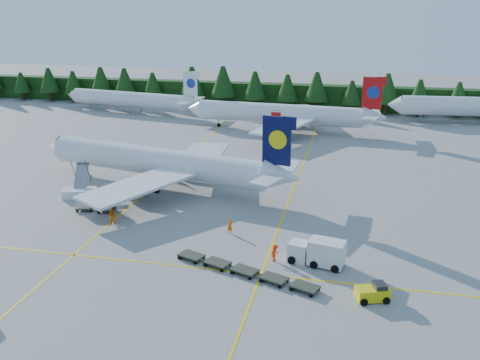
% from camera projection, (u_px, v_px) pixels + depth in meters
% --- Properties ---
extents(ground, '(320.00, 320.00, 0.00)m').
position_uv_depth(ground, '(217.00, 243.00, 58.83)').
color(ground, gray).
rests_on(ground, ground).
extents(taxi_stripe_a, '(0.25, 120.00, 0.01)m').
position_uv_depth(taxi_stripe_a, '(161.00, 179.00, 80.22)').
color(taxi_stripe_a, yellow).
rests_on(taxi_stripe_a, ground).
extents(taxi_stripe_b, '(0.25, 120.00, 0.01)m').
position_uv_depth(taxi_stripe_b, '(293.00, 189.00, 76.16)').
color(taxi_stripe_b, yellow).
rests_on(taxi_stripe_b, ground).
extents(taxi_stripe_cross, '(80.00, 0.25, 0.01)m').
position_uv_depth(taxi_stripe_cross, '(202.00, 268.00, 53.26)').
color(taxi_stripe_cross, yellow).
rests_on(taxi_stripe_cross, ground).
extents(treeline_hedge, '(220.00, 4.00, 6.00)m').
position_uv_depth(treeline_hedge, '(300.00, 96.00, 133.94)').
color(treeline_hedge, black).
rests_on(treeline_hedge, ground).
extents(airliner_navy, '(39.87, 32.44, 11.76)m').
position_uv_depth(airliner_navy, '(151.00, 161.00, 76.81)').
color(airliner_navy, silver).
rests_on(airliner_navy, ground).
extents(airliner_red, '(40.36, 33.11, 11.73)m').
position_uv_depth(airliner_red, '(275.00, 114.00, 110.22)').
color(airliner_red, silver).
rests_on(airliner_red, ground).
extents(airliner_far_left, '(36.18, 9.24, 10.59)m').
position_uv_depth(airliner_far_left, '(125.00, 99.00, 128.86)').
color(airliner_far_left, silver).
rests_on(airliner_far_left, ground).
extents(airstairs, '(4.92, 6.69, 3.99)m').
position_uv_depth(airstairs, '(80.00, 190.00, 72.93)').
color(airstairs, silver).
rests_on(airstairs, ground).
extents(service_truck, '(5.95, 3.17, 2.73)m').
position_uv_depth(service_truck, '(317.00, 252.00, 53.75)').
color(service_truck, silver).
rests_on(service_truck, ground).
extents(baggage_tug, '(3.21, 2.41, 1.53)m').
position_uv_depth(baggage_tug, '(373.00, 292.00, 47.34)').
color(baggage_tug, '#D6C90B').
rests_on(baggage_tug, ground).
extents(dolly_train, '(15.01, 6.31, 0.15)m').
position_uv_depth(dolly_train, '(245.00, 270.00, 51.95)').
color(dolly_train, '#353D2C').
rests_on(dolly_train, ground).
extents(uld_pair, '(5.44, 2.37, 1.71)m').
position_uv_depth(uld_pair, '(95.00, 202.00, 67.66)').
color(uld_pair, '#353D2C').
rests_on(uld_pair, ground).
extents(crew_a, '(0.66, 0.48, 1.70)m').
position_uv_depth(crew_a, '(230.00, 227.00, 61.12)').
color(crew_a, '#EA5304').
rests_on(crew_a, ground).
extents(crew_b, '(0.93, 0.76, 1.77)m').
position_uv_depth(crew_b, '(112.00, 216.00, 63.91)').
color(crew_b, '#FF6605').
rests_on(crew_b, ground).
extents(crew_c, '(0.79, 0.91, 1.84)m').
position_uv_depth(crew_c, '(275.00, 253.00, 54.45)').
color(crew_c, '#EA3104').
rests_on(crew_c, ground).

